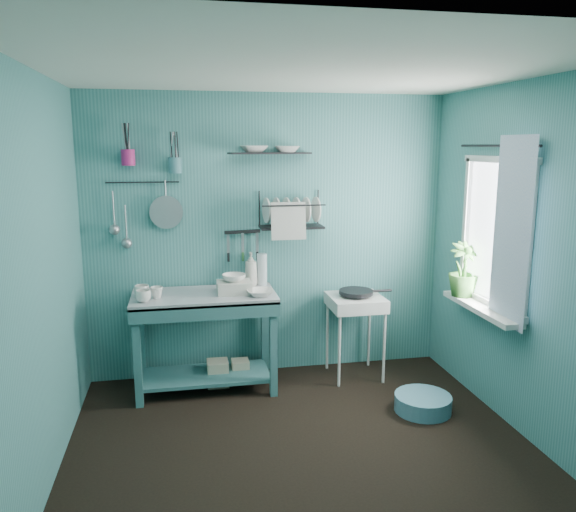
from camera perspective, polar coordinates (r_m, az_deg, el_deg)
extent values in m
plane|color=black|center=(4.04, 1.67, -19.40)|extent=(3.20, 3.20, 0.00)
plane|color=silver|center=(3.50, 1.91, 18.49)|extent=(3.20, 3.20, 0.00)
plane|color=#3A7877|center=(5.01, -1.96, 1.96)|extent=(3.20, 0.00, 3.20)
plane|color=#3A7877|center=(2.19, 10.52, -10.56)|extent=(3.20, 0.00, 3.20)
plane|color=#3A7877|center=(3.58, -24.08, -2.78)|extent=(0.00, 3.00, 3.00)
plane|color=#3A7877|center=(4.21, 23.56, -0.77)|extent=(0.00, 3.00, 3.00)
cube|color=#306466|center=(4.85, -8.38, -8.62)|extent=(1.27, 0.78, 0.84)
imported|color=silver|center=(4.57, -14.50, -3.97)|extent=(0.12, 0.12, 0.10)
imported|color=silver|center=(4.66, -13.19, -3.63)|extent=(0.14, 0.14, 0.09)
imported|color=silver|center=(4.72, -14.63, -3.47)|extent=(0.17, 0.17, 0.10)
cube|color=beige|center=(4.71, -5.49, -3.18)|extent=(0.28, 0.22, 0.10)
imported|color=silver|center=(4.69, -5.51, -2.22)|extent=(0.20, 0.19, 0.06)
imported|color=beige|center=(4.92, -3.79, -1.34)|extent=(0.11, 0.12, 0.30)
cylinder|color=silver|center=(4.95, -2.66, -1.35)|extent=(0.09, 0.09, 0.28)
imported|color=silver|center=(4.61, -2.85, -3.75)|extent=(0.22, 0.22, 0.05)
cube|color=silver|center=(5.11, 6.82, -8.09)|extent=(0.53, 0.53, 0.74)
cylinder|color=black|center=(4.99, 6.93, -3.66)|extent=(0.30, 0.30, 0.03)
cube|color=black|center=(4.94, -4.66, 2.46)|extent=(0.32, 0.06, 0.03)
cube|color=black|center=(4.88, 0.35, 4.71)|extent=(0.58, 0.32, 0.32)
cube|color=black|center=(4.85, -1.86, 10.40)|extent=(0.72, 0.28, 0.02)
imported|color=silver|center=(4.83, -3.48, 11.50)|extent=(0.25, 0.25, 0.06)
imported|color=silver|center=(4.88, -0.07, 11.23)|extent=(0.25, 0.25, 0.05)
cylinder|color=#B5216A|center=(4.83, -15.94, 9.60)|extent=(0.11, 0.11, 0.13)
cylinder|color=#396F77|center=(4.81, -11.40, 9.02)|extent=(0.11, 0.11, 0.13)
cylinder|color=#999BA1|center=(4.87, -12.27, 4.36)|extent=(0.28, 0.03, 0.28)
cylinder|color=#999BA1|center=(4.91, -17.31, 4.57)|extent=(0.01, 0.01, 0.30)
cylinder|color=#999BA1|center=(4.91, -16.15, 3.25)|extent=(0.01, 0.01, 0.30)
cylinder|color=black|center=(4.88, -14.55, 7.26)|extent=(0.60, 0.01, 0.01)
plane|color=white|center=(4.55, 20.38, 2.22)|extent=(0.00, 1.10, 1.10)
cube|color=silver|center=(4.63, 18.98, -5.03)|extent=(0.16, 0.95, 0.04)
plane|color=silver|center=(4.26, 21.75, 2.23)|extent=(0.00, 1.35, 1.35)
cylinder|color=black|center=(4.48, 20.45, 10.45)|extent=(0.02, 1.05, 0.02)
imported|color=#376E2C|center=(4.82, 17.40, -1.31)|extent=(0.27, 0.27, 0.45)
cube|color=gray|center=(5.01, -7.14, -11.71)|extent=(0.18, 0.18, 0.22)
cube|color=gray|center=(5.06, -4.86, -11.56)|extent=(0.15, 0.15, 0.20)
cylinder|color=teal|center=(4.67, 13.53, -14.33)|extent=(0.44, 0.44, 0.13)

